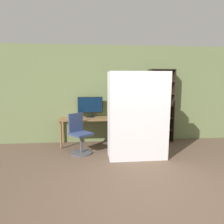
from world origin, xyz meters
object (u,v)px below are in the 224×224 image
at_px(bookshelf, 158,107).
at_px(mattress_far, 136,114).
at_px(mattress_near, 139,117).
at_px(monitor, 90,106).
at_px(office_chair, 80,137).

height_order(bookshelf, mattress_far, bookshelf).
bearing_deg(mattress_far, mattress_near, -90.00).
height_order(monitor, mattress_near, mattress_near).
distance_m(monitor, bookshelf, 1.90).
relative_size(office_chair, bookshelf, 0.47).
xyz_separation_m(monitor, mattress_near, (1.04, -1.46, -0.08)).
bearing_deg(office_chair, bookshelf, 21.32).
xyz_separation_m(monitor, office_chair, (-0.27, -0.84, -0.65)).
distance_m(bookshelf, mattress_near, 1.69).
relative_size(bookshelf, mattress_near, 1.06).
bearing_deg(monitor, office_chair, -107.47).
relative_size(monitor, office_chair, 0.71).
relative_size(monitor, mattress_near, 0.35).
height_order(office_chair, mattress_near, mattress_near).
xyz_separation_m(bookshelf, mattress_near, (-0.86, -1.46, -0.03)).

